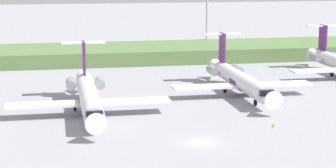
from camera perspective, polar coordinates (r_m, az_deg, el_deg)
name	(u,v)px	position (r m, az deg, el deg)	size (l,w,h in m)	color
ground_plane	(158,91)	(99.63, -0.96, -0.72)	(500.00, 500.00, 0.00)	#939399
grass_berm	(131,53)	(133.85, -3.57, 2.97)	(320.00, 20.00, 3.05)	#597542
regional_jet_second	(88,96)	(85.19, -7.63, -1.11)	(22.81, 31.00, 9.00)	white
regional_jet_third	(239,79)	(97.48, 6.87, 0.45)	(22.81, 31.00, 9.00)	white
antenna_mast	(207,13)	(145.48, 3.76, 6.83)	(4.40, 0.50, 23.22)	#B2B2B7
safety_cone_front_marker	(273,125)	(78.80, 10.07, -3.88)	(0.44, 0.44, 0.55)	orange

